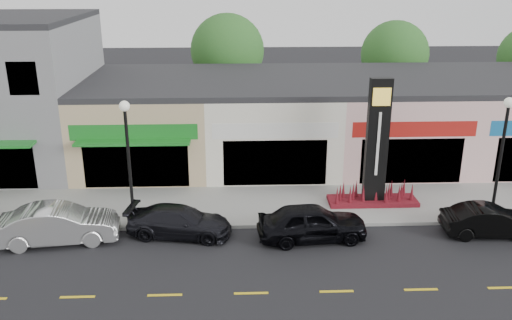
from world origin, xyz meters
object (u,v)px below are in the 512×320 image
object	(u,v)px
lamp_west_near	(128,151)
lamp_east_near	(502,146)
pylon_sign	(375,161)
car_dark_sedan	(179,222)
car_black_sedan	(312,222)
car_white_van	(59,224)
car_black_conv	(490,221)

from	to	relation	value
lamp_west_near	lamp_east_near	world-z (taller)	same
pylon_sign	car_dark_sedan	world-z (taller)	pylon_sign
lamp_east_near	car_black_sedan	size ratio (longest dim) A/B	1.21
lamp_west_near	car_white_van	size ratio (longest dim) A/B	1.14
lamp_east_near	car_black_sedan	world-z (taller)	lamp_east_near
pylon_sign	car_dark_sedan	bearing A→B (deg)	-163.08
car_dark_sedan	car_black_conv	world-z (taller)	car_black_conv
lamp_west_near	car_black_sedan	size ratio (longest dim) A/B	1.21
car_dark_sedan	car_black_sedan	world-z (taller)	car_black_sedan
car_dark_sedan	car_black_sedan	size ratio (longest dim) A/B	0.98
lamp_east_near	car_dark_sedan	xyz separation A→B (m)	(-13.89, -1.01, -2.84)
car_white_van	lamp_west_near	bearing A→B (deg)	-71.12
pylon_sign	car_white_van	world-z (taller)	pylon_sign
car_white_van	lamp_east_near	bearing A→B (deg)	-93.40
car_dark_sedan	lamp_west_near	bearing A→B (deg)	73.69
lamp_west_near	car_white_van	distance (m)	4.12
car_dark_sedan	car_black_sedan	bearing A→B (deg)	-86.58
lamp_west_near	car_black_conv	size ratio (longest dim) A/B	1.37
lamp_west_near	car_black_conv	xyz separation A→B (m)	(15.22, -1.49, -2.82)
car_white_van	car_black_conv	xyz separation A→B (m)	(18.01, -0.09, -0.13)
pylon_sign	car_white_van	bearing A→B (deg)	-167.37
lamp_west_near	car_black_sedan	bearing A→B (deg)	-11.62
pylon_sign	car_white_van	distance (m)	14.21
car_dark_sedan	car_black_conv	size ratio (longest dim) A/B	1.10
lamp_east_near	car_black_conv	world-z (taller)	lamp_east_near
car_black_conv	car_black_sedan	bearing A→B (deg)	93.24
car_dark_sedan	car_black_conv	bearing A→B (deg)	-82.86
lamp_west_near	lamp_east_near	distance (m)	16.00
car_white_van	car_black_conv	world-z (taller)	car_white_van
car_black_conv	car_white_van	bearing A→B (deg)	92.30
lamp_east_near	pylon_sign	xyz separation A→B (m)	(-5.00, 1.70, -1.20)
pylon_sign	car_black_sedan	xyz separation A→B (m)	(-3.35, -3.27, -1.51)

